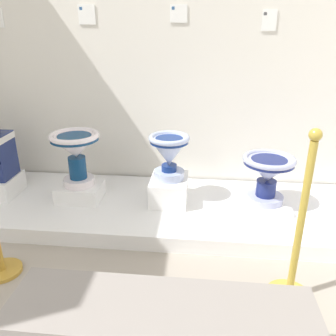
{
  "coord_description": "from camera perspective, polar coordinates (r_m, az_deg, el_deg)",
  "views": [
    {
      "loc": [
        2.3,
        -0.23,
        1.46
      ],
      "look_at": [
        2.04,
        2.25,
        0.43
      ],
      "focal_mm": 37.25,
      "sensor_mm": 36.0,
      "label": 1
    }
  ],
  "objects": [
    {
      "name": "info_placard_second",
      "position": [
        3.15,
        -13.17,
        23.27
      ],
      "size": [
        0.14,
        0.01,
        0.15
      ],
      "color": "white"
    },
    {
      "name": "antique_toilet_central_ornate",
      "position": [
        2.81,
        -14.88,
        3.06
      ],
      "size": [
        0.39,
        0.39,
        0.44
      ],
      "color": "white",
      "rests_on": "plinth_block_central_ornate"
    },
    {
      "name": "display_platform",
      "position": [
        2.86,
        0.15,
        -6.8
      ],
      "size": [
        3.67,
        1.0,
        0.12
      ],
      "primitive_type": "cube",
      "color": "white",
      "rests_on": "ground_plane"
    },
    {
      "name": "stanchion_post_near_right",
      "position": [
        2.07,
        20.12,
        -13.14
      ],
      "size": [
        0.26,
        0.26,
        1.01
      ],
      "color": "gold",
      "rests_on": "ground_plane"
    },
    {
      "name": "plinth_block_slender_white",
      "position": [
        2.82,
        0.18,
        -3.53
      ],
      "size": [
        0.29,
        0.36,
        0.2
      ],
      "primitive_type": "cube",
      "color": "white",
      "rests_on": "display_platform"
    },
    {
      "name": "plinth_block_central_ornate",
      "position": [
        2.95,
        -14.17,
        -3.79
      ],
      "size": [
        0.35,
        0.28,
        0.13
      ],
      "primitive_type": "cube",
      "color": "white",
      "rests_on": "display_platform"
    },
    {
      "name": "info_placard_fourth",
      "position": [
        3.03,
        16.24,
        22.22
      ],
      "size": [
        0.11,
        0.01,
        0.16
      ],
      "color": "white"
    },
    {
      "name": "antique_toilet_rightmost",
      "position": [
        2.76,
        16.03,
        -0.54
      ],
      "size": [
        0.4,
        0.4,
        0.37
      ],
      "color": "#A7AED7",
      "rests_on": "plinth_block_rightmost"
    },
    {
      "name": "antique_toilet_slender_white",
      "position": [
        2.7,
        0.19,
        2.64
      ],
      "size": [
        0.32,
        0.32,
        0.36
      ],
      "color": "#A9B7DE",
      "rests_on": "plinth_block_slender_white"
    },
    {
      "name": "plinth_block_rightmost",
      "position": [
        2.88,
        15.45,
        -5.6
      ],
      "size": [
        0.38,
        0.35,
        0.05
      ],
      "primitive_type": "cube",
      "color": "white",
      "rests_on": "display_platform"
    },
    {
      "name": "info_placard_third",
      "position": [
        3.01,
        1.74,
        23.95
      ],
      "size": [
        0.14,
        0.01,
        0.13
      ],
      "color": "white"
    },
    {
      "name": "wall_back",
      "position": [
        3.04,
        1.34,
        24.88
      ],
      "size": [
        4.29,
        0.06,
        3.17
      ],
      "primitive_type": "cube",
      "color": "silver",
      "rests_on": "ground_plane"
    }
  ]
}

